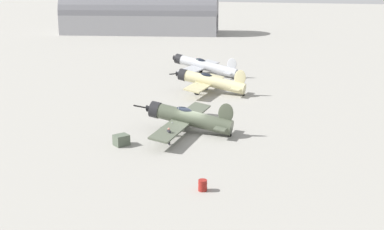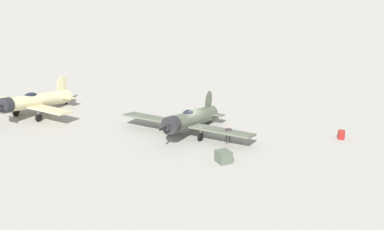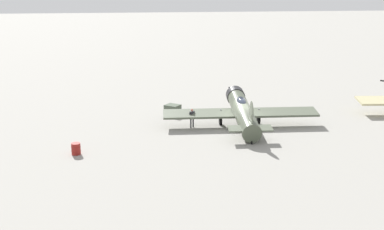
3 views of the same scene
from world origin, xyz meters
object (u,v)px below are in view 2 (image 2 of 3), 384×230
at_px(airplane_foreground, 189,120).
at_px(equipment_crate, 224,157).
at_px(fuel_drum, 341,135).
at_px(airplane_mid_apron, 34,101).
at_px(ground_crew_mechanic, 228,133).

bearing_deg(airplane_foreground, equipment_crate, 52.07).
distance_m(airplane_foreground, fuel_drum, 14.10).
xyz_separation_m(airplane_mid_apron, ground_crew_mechanic, (-0.44, 20.93, -0.57)).
bearing_deg(ground_crew_mechanic, equipment_crate, 156.65).
relative_size(ground_crew_mechanic, equipment_crate, 0.98).
height_order(airplane_mid_apron, equipment_crate, airplane_mid_apron).
xyz_separation_m(ground_crew_mechanic, equipment_crate, (4.22, 1.11, -0.49)).
relative_size(ground_crew_mechanic, fuel_drum, 1.96).
xyz_separation_m(equipment_crate, fuel_drum, (-9.35, 8.12, -0.08)).
bearing_deg(ground_crew_mechanic, airplane_foreground, 41.84).
relative_size(airplane_foreground, equipment_crate, 7.95).
distance_m(airplane_foreground, ground_crew_mechanic, 4.22).
distance_m(ground_crew_mechanic, equipment_crate, 4.39).
bearing_deg(ground_crew_mechanic, fuel_drum, -98.99).
xyz_separation_m(airplane_foreground, fuel_drum, (-4.40, 13.35, -1.05)).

